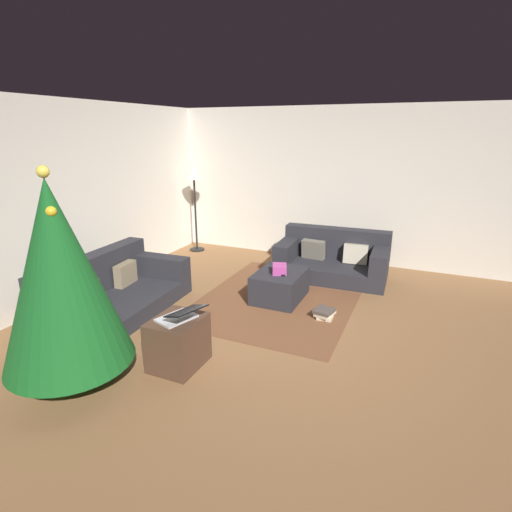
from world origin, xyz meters
TOP-DOWN VIEW (x-y plane):
  - ground_plane at (0.00, 0.00)m, footprint 6.40×6.40m
  - rear_partition at (0.00, 3.14)m, footprint 6.40×0.12m
  - corner_partition at (3.14, 0.00)m, footprint 0.12×6.40m
  - couch_left at (-0.14, 2.26)m, footprint 1.91×1.09m
  - couch_right at (2.25, -0.00)m, footprint 0.97×1.69m
  - ottoman at (1.07, 0.45)m, footprint 0.79×0.60m
  - gift_box at (1.02, 0.44)m, footprint 0.28×0.25m
  - tv_remote at (0.94, 0.41)m, footprint 0.06×0.16m
  - christmas_tree at (-1.49, 1.47)m, footprint 1.09×1.09m
  - side_table at (-0.85, 0.78)m, footprint 0.52×0.44m
  - laptop at (-0.87, 0.73)m, footprint 0.46×0.49m
  - book_stack at (0.73, -0.26)m, footprint 0.30×0.26m
  - corner_lamp at (2.61, 2.72)m, footprint 0.36×0.36m
  - area_rug at (1.07, 0.45)m, footprint 2.60×2.00m

SIDE VIEW (x-z plane):
  - ground_plane at x=0.00m, z-range 0.00..0.00m
  - area_rug at x=1.07m, z-range 0.00..0.01m
  - book_stack at x=0.73m, z-range 0.00..0.12m
  - ottoman at x=1.07m, z-range 0.00..0.39m
  - side_table at x=-0.85m, z-range 0.00..0.50m
  - couch_left at x=-0.14m, z-range -0.09..0.62m
  - couch_right at x=2.25m, z-range -0.08..0.64m
  - tv_remote at x=0.94m, z-range 0.39..0.41m
  - gift_box at x=1.02m, z-range 0.39..0.50m
  - laptop at x=-0.87m, z-range 0.46..0.64m
  - christmas_tree at x=-1.49m, z-range 0.08..2.03m
  - rear_partition at x=0.00m, z-range 0.00..2.60m
  - corner_partition at x=3.14m, z-range 0.00..2.60m
  - corner_lamp at x=2.61m, z-range 0.56..2.15m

